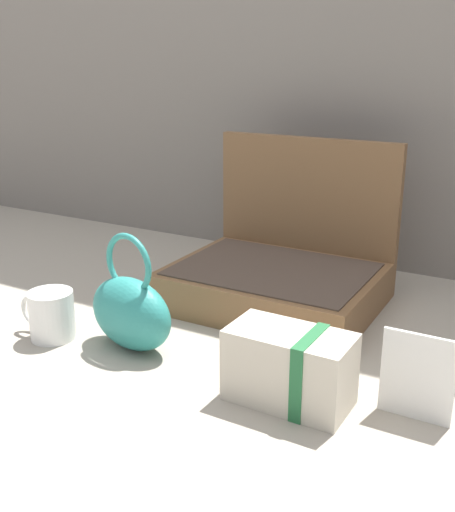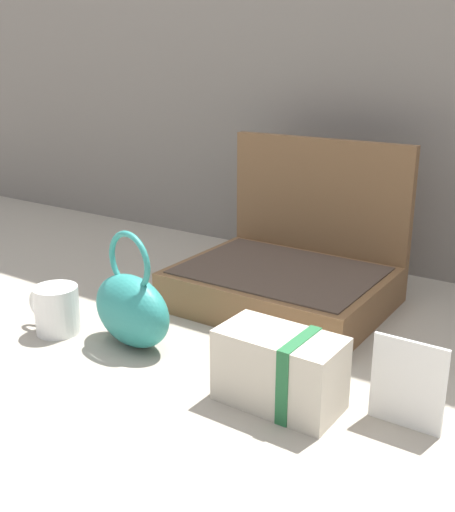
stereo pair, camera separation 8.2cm
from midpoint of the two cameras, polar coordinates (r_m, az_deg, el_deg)
name	(u,v)px [view 2 (the right image)]	position (r m, az deg, el deg)	size (l,w,h in m)	color
ground_plane	(236,341)	(1.19, 2.78, -7.86)	(6.00, 6.00, 0.00)	#9E9384
open_suitcase	(289,271)	(1.36, 7.43, -1.36)	(0.43, 0.35, 0.34)	brown
teal_pouch_handbag	(132,308)	(1.15, -6.85, -4.81)	(0.20, 0.12, 0.22)	teal
cream_toiletry_bag	(281,370)	(0.97, 7.47, -10.45)	(0.19, 0.11, 0.12)	beige
coffee_mug	(56,309)	(1.24, -13.75, -4.85)	(0.12, 0.09, 0.09)	white
info_card_left	(408,384)	(0.96, 18.74, -11.22)	(0.11, 0.01, 0.14)	white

